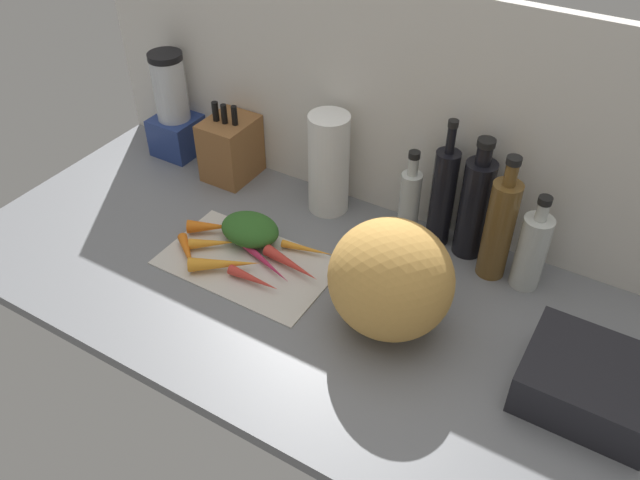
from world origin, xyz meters
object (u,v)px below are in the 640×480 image
cutting_board (247,263)px  paper_towel_roll (329,164)px  carrot_6 (224,264)px  knife_block (231,148)px  bottle_2 (475,206)px  dish_rack (589,382)px  blender_appliance (174,112)px  bottle_4 (532,250)px  carrot_7 (210,227)px  carrot_2 (213,243)px  bottle_1 (443,196)px  carrot_1 (188,254)px  bottle_0 (409,202)px  bottle_3 (499,228)px  carrot_0 (291,264)px  carrot_4 (308,249)px  carrot_5 (254,279)px  carrot_3 (266,264)px

cutting_board → paper_towel_roll: 33.79cm
carrot_6 → knife_block: knife_block is taller
bottle_2 → dish_rack: 48.41cm
blender_appliance → bottle_4: blender_appliance is taller
carrot_7 → bottle_2: size_ratio=0.37×
carrot_2 → bottle_1: 57.98cm
cutting_board → bottle_2: (44.29, 32.58, 13.43)cm
carrot_1 → bottle_0: 56.39cm
bottle_2 → dish_rack: (36.18, -30.88, -9.02)cm
bottle_1 → bottle_3: (15.85, -4.70, -0.16)cm
bottle_0 → carrot_0: bearing=-122.1°
carrot_4 → carrot_5: carrot_5 is taller
carrot_1 → carrot_6: size_ratio=0.86×
carrot_4 → carrot_0: bearing=-91.4°
carrot_3 → blender_appliance: 63.11cm
knife_block → bottle_2: bottle_2 is taller
knife_block → carrot_4: bearing=-27.2°
paper_towel_roll → cutting_board: bearing=-99.6°
carrot_2 → bottle_2: size_ratio=0.37×
bottle_3 → carrot_4: bearing=-157.1°
carrot_7 → blender_appliance: bearing=141.2°
carrot_4 → bottle_4: 52.86cm
bottle_2 → bottle_4: 16.90cm
carrot_7 → dish_rack: (95.27, -2.88, 2.23)cm
carrot_6 → paper_towel_roll: bearing=77.3°
carrot_5 → bottle_3: 57.91cm
carrot_1 → paper_towel_roll: size_ratio=0.53×
cutting_board → carrot_0: size_ratio=2.55×
carrot_3 → bottle_4: bottle_4 is taller
bottle_1 → bottle_3: bearing=-16.5°
carrot_4 → carrot_7: size_ratio=1.18×
carrot_5 → dish_rack: bearing=5.5°
carrot_6 → bottle_1: bottle_1 is taller
carrot_1 → bottle_1: size_ratio=0.43×
carrot_0 → carrot_3: size_ratio=0.94×
paper_towel_roll → carrot_1: bearing=-116.2°
carrot_4 → bottle_3: (40.97, 17.27, 11.77)cm
carrot_3 → carrot_5: (0.98, -6.21, 0.24)cm
knife_block → bottle_3: 78.92cm
carrot_1 → bottle_1: (49.18, 39.00, 11.69)cm
carrot_0 → bottle_2: bottle_2 is taller
bottle_1 → dish_rack: 54.76cm
knife_block → bottle_0: bottle_0 is taller
carrot_0 → bottle_1: size_ratio=0.48×
paper_towel_roll → carrot_4: bearing=-73.7°
paper_towel_roll → bottle_2: size_ratio=0.87×
bottle_0 → carrot_7: bearing=-148.4°
cutting_board → carrot_7: (-14.80, 4.57, 2.18)cm
carrot_5 → carrot_6: 8.92cm
carrot_0 → carrot_2: bearing=-171.3°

